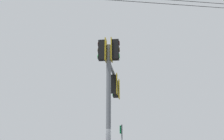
% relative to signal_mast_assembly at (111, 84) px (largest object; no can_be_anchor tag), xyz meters
% --- Properties ---
extents(signal_mast_assembly, '(3.30, 3.88, 6.39)m').
position_rel_signal_mast_assembly_xyz_m(signal_mast_assembly, '(0.00, 0.00, 0.00)').
color(signal_mast_assembly, slate).
rests_on(signal_mast_assembly, ground).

